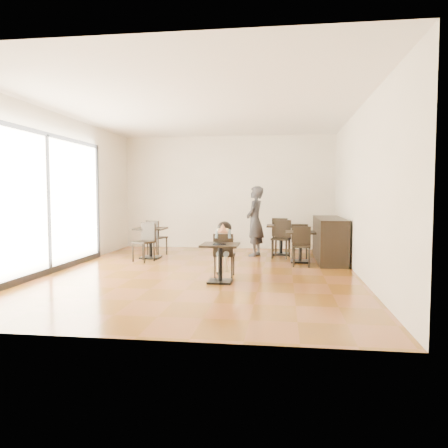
% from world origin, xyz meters
% --- Properties ---
extents(floor, '(6.00, 8.00, 0.01)m').
position_xyz_m(floor, '(0.00, 0.00, 0.00)').
color(floor, brown).
rests_on(floor, ground).
extents(ceiling, '(6.00, 8.00, 0.01)m').
position_xyz_m(ceiling, '(0.00, 0.00, 3.20)').
color(ceiling, white).
rests_on(ceiling, floor).
extents(wall_back, '(6.00, 0.01, 3.20)m').
position_xyz_m(wall_back, '(0.00, 4.00, 1.60)').
color(wall_back, white).
rests_on(wall_back, floor).
extents(wall_front, '(6.00, 0.01, 3.20)m').
position_xyz_m(wall_front, '(0.00, -4.00, 1.60)').
color(wall_front, white).
rests_on(wall_front, floor).
extents(wall_left, '(0.01, 8.00, 3.20)m').
position_xyz_m(wall_left, '(-3.00, 0.00, 1.60)').
color(wall_left, white).
rests_on(wall_left, floor).
extents(wall_right, '(0.01, 8.00, 3.20)m').
position_xyz_m(wall_right, '(3.00, 0.00, 1.60)').
color(wall_right, white).
rests_on(wall_right, floor).
extents(storefront_window, '(0.04, 4.50, 2.60)m').
position_xyz_m(storefront_window, '(-2.97, -0.50, 1.40)').
color(storefront_window, white).
rests_on(storefront_window, floor).
extents(child_table, '(0.65, 0.65, 0.69)m').
position_xyz_m(child_table, '(0.48, -0.90, 0.34)').
color(child_table, black).
rests_on(child_table, floor).
extents(child_chair, '(0.37, 0.37, 0.82)m').
position_xyz_m(child_chair, '(0.48, -0.35, 0.41)').
color(child_chair, black).
rests_on(child_chair, floor).
extents(child, '(0.37, 0.52, 1.04)m').
position_xyz_m(child, '(0.48, -0.35, 0.52)').
color(child, gray).
rests_on(child, child_chair).
extents(plate, '(0.23, 0.23, 0.01)m').
position_xyz_m(plate, '(0.48, -1.00, 0.69)').
color(plate, black).
rests_on(plate, child_table).
extents(pizza_slice, '(0.24, 0.19, 0.06)m').
position_xyz_m(pizza_slice, '(0.48, -0.54, 0.90)').
color(pizza_slice, '#E7BF81').
rests_on(pizza_slice, child).
extents(adult_patron, '(0.55, 0.71, 1.75)m').
position_xyz_m(adult_patron, '(0.87, 2.48, 0.87)').
color(adult_patron, '#37363C').
rests_on(adult_patron, floor).
extents(cafe_table_mid, '(0.71, 0.71, 0.70)m').
position_xyz_m(cafe_table_mid, '(1.97, 1.61, 0.35)').
color(cafe_table_mid, black).
rests_on(cafe_table_mid, floor).
extents(cafe_table_left, '(0.92, 0.92, 0.74)m').
position_xyz_m(cafe_table_left, '(-1.61, 1.77, 0.37)').
color(cafe_table_left, black).
rests_on(cafe_table_left, floor).
extents(cafe_table_back, '(0.86, 0.86, 0.76)m').
position_xyz_m(cafe_table_back, '(1.52, 2.78, 0.38)').
color(cafe_table_back, black).
rests_on(cafe_table_back, floor).
extents(chair_mid_a, '(0.40, 0.40, 0.85)m').
position_xyz_m(chair_mid_a, '(1.97, 2.16, 0.42)').
color(chair_mid_a, black).
rests_on(chair_mid_a, floor).
extents(chair_mid_b, '(0.40, 0.40, 0.85)m').
position_xyz_m(chair_mid_b, '(1.97, 1.06, 0.42)').
color(chair_mid_b, black).
rests_on(chair_mid_b, floor).
extents(chair_left_a, '(0.52, 0.52, 0.89)m').
position_xyz_m(chair_left_a, '(-1.61, 2.32, 0.44)').
color(chair_left_a, black).
rests_on(chair_left_a, floor).
extents(chair_left_b, '(0.52, 0.52, 0.89)m').
position_xyz_m(chair_left_b, '(-1.61, 1.22, 0.44)').
color(chair_left_b, black).
rests_on(chair_left_b, floor).
extents(chair_back_a, '(0.49, 0.49, 0.92)m').
position_xyz_m(chair_back_a, '(1.52, 3.33, 0.46)').
color(chair_back_a, black).
rests_on(chair_back_a, floor).
extents(chair_back_b, '(0.49, 0.49, 0.92)m').
position_xyz_m(chair_back_b, '(1.52, 2.23, 0.46)').
color(chair_back_b, black).
rests_on(chair_back_b, floor).
extents(service_counter, '(0.60, 2.40, 1.00)m').
position_xyz_m(service_counter, '(2.65, 2.00, 0.50)').
color(service_counter, black).
rests_on(service_counter, floor).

